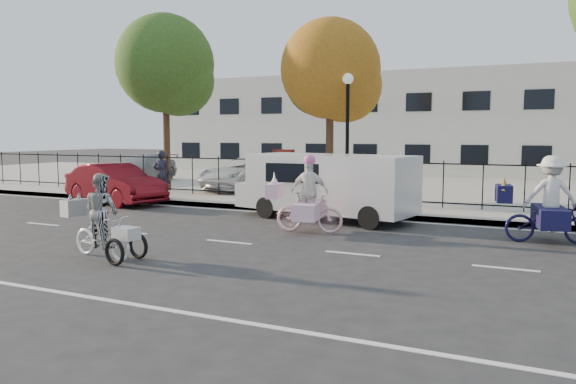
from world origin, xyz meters
The scene contains 20 objects.
ground centered at (0.00, 0.00, 0.00)m, with size 120.00×120.00×0.00m, color #333334.
road_markings centered at (0.00, 0.00, 0.01)m, with size 60.00×9.52×0.01m, color silver, non-canonical shape.
curb centered at (0.00, 5.05, 0.07)m, with size 60.00×0.10×0.15m, color #A8A399.
sidewalk centered at (0.00, 6.10, 0.07)m, with size 60.00×2.20×0.15m, color #A8A399.
parking_lot centered at (0.00, 15.00, 0.07)m, with size 60.00×15.60×0.15m, color #A8A399.
iron_fence centered at (0.00, 7.20, 0.90)m, with size 58.00×0.06×1.50m, color black, non-canonical shape.
building centered at (0.00, 25.00, 3.00)m, with size 34.00×10.00×6.00m, color silver.
lamppost centered at (0.50, 6.80, 3.11)m, with size 0.36×0.36×4.33m.
street_sign centered at (-1.85, 6.80, 1.42)m, with size 0.85×0.06×1.80m.
zebra_trike centered at (-1.46, -2.49, 0.67)m, with size 2.02×0.94×1.73m.
unicorn_bike centered at (1.15, 1.97, 0.74)m, with size 2.01×1.42×1.99m.
bull_bike centered at (6.68, 3.04, 0.80)m, with size 2.22×1.54×2.01m.
white_van centered at (0.81, 4.16, 1.05)m, with size 5.62×2.67×1.90m.
red_sedan centered at (-7.44, 4.47, 0.72)m, with size 1.52×4.35×1.43m, color #5D0A12.
pedestrian centered at (-6.08, 5.40, 1.03)m, with size 0.64×0.42×1.75m, color black.
lot_car_a centered at (-11.50, 10.71, 0.82)m, with size 1.87×4.60×1.34m, color #929599.
lot_car_b centered at (-4.84, 9.61, 0.83)m, with size 2.27×4.93×1.37m, color silver.
lot_car_c centered at (-4.05, 10.66, 0.74)m, with size 1.24×3.56×1.17m, color #4E5056.
tree_west centered at (-7.62, 7.98, 5.14)m, with size 4.01×4.01×7.35m.
tree_mid centered at (-0.52, 8.26, 4.64)m, with size 3.64×3.62×6.63m.
Camera 1 is at (6.68, -11.01, 2.52)m, focal length 35.00 mm.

